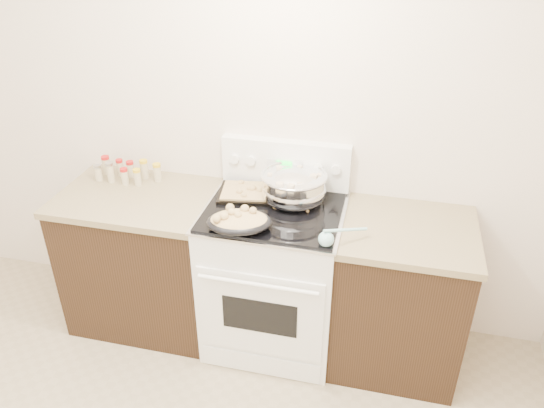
# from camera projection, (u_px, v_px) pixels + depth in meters

# --- Properties ---
(room_shell) EXTENTS (4.10, 3.60, 2.75)m
(room_shell) POSITION_uv_depth(u_px,v_px,m) (27.00, 210.00, 1.42)
(room_shell) COLOR silver
(room_shell) RESTS_ON ground
(counter_left) EXTENTS (0.93, 0.67, 0.92)m
(counter_left) POSITION_uv_depth(u_px,v_px,m) (147.00, 258.00, 3.35)
(counter_left) COLOR black
(counter_left) RESTS_ON ground
(counter_right) EXTENTS (0.73, 0.67, 0.92)m
(counter_right) POSITION_uv_depth(u_px,v_px,m) (398.00, 295.00, 3.03)
(counter_right) COLOR black
(counter_right) RESTS_ON ground
(kitchen_range) EXTENTS (0.78, 0.73, 1.22)m
(kitchen_range) POSITION_uv_depth(u_px,v_px,m) (274.00, 273.00, 3.16)
(kitchen_range) COLOR white
(kitchen_range) RESTS_ON ground
(mixing_bowl) EXTENTS (0.45, 0.45, 0.22)m
(mixing_bowl) POSITION_uv_depth(u_px,v_px,m) (294.00, 187.00, 2.96)
(mixing_bowl) COLOR silver
(mixing_bowl) RESTS_ON kitchen_range
(roasting_pan) EXTENTS (0.39, 0.31, 0.11)m
(roasting_pan) POSITION_uv_depth(u_px,v_px,m) (239.00, 221.00, 2.73)
(roasting_pan) COLOR black
(roasting_pan) RESTS_ON kitchen_range
(baking_sheet) EXTENTS (0.41, 0.32, 0.06)m
(baking_sheet) POSITION_uv_depth(u_px,v_px,m) (252.00, 192.00, 3.05)
(baking_sheet) COLOR black
(baking_sheet) RESTS_ON kitchen_range
(wooden_spoon) EXTENTS (0.21, 0.19, 0.04)m
(wooden_spoon) POSITION_uv_depth(u_px,v_px,m) (283.00, 204.00, 2.95)
(wooden_spoon) COLOR tan
(wooden_spoon) RESTS_ON kitchen_range
(blue_ladle) EXTENTS (0.23, 0.19, 0.10)m
(blue_ladle) POSITION_uv_depth(u_px,v_px,m) (328.00, 238.00, 2.61)
(blue_ladle) COLOR #91D1D8
(blue_ladle) RESTS_ON kitchen_range
(spice_jars) EXTENTS (0.40, 0.15, 0.13)m
(spice_jars) POSITION_uv_depth(u_px,v_px,m) (126.00, 171.00, 3.26)
(spice_jars) COLOR #BFB28C
(spice_jars) RESTS_ON counter_left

